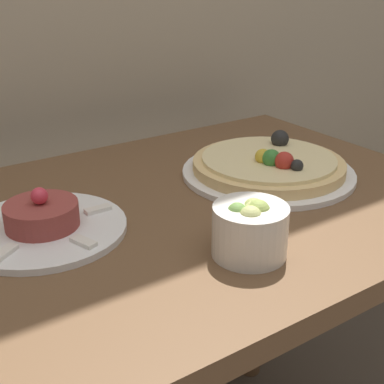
{
  "coord_description": "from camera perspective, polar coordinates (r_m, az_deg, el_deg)",
  "views": [
    {
      "loc": [
        -0.38,
        -0.33,
        1.11
      ],
      "look_at": [
        0.04,
        0.28,
        0.79
      ],
      "focal_mm": 50.0,
      "sensor_mm": 36.0,
      "label": 1
    }
  ],
  "objects": [
    {
      "name": "dining_table",
      "position": [
        0.9,
        -3.73,
        -9.51
      ],
      "size": [
        1.04,
        0.66,
        0.75
      ],
      "color": "brown",
      "rests_on": "ground_plane"
    },
    {
      "name": "tartare_plate",
      "position": [
        0.8,
        -15.64,
        -3.19
      ],
      "size": [
        0.24,
        0.24,
        0.07
      ],
      "color": "white",
      "rests_on": "dining_table"
    },
    {
      "name": "small_bowl",
      "position": [
        0.7,
        6.21,
        -3.88
      ],
      "size": [
        0.1,
        0.1,
        0.08
      ],
      "color": "silver",
      "rests_on": "dining_table"
    },
    {
      "name": "pizza_plate",
      "position": [
        0.98,
        8.19,
        2.74
      ],
      "size": [
        0.31,
        0.31,
        0.06
      ],
      "color": "white",
      "rests_on": "dining_table"
    }
  ]
}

